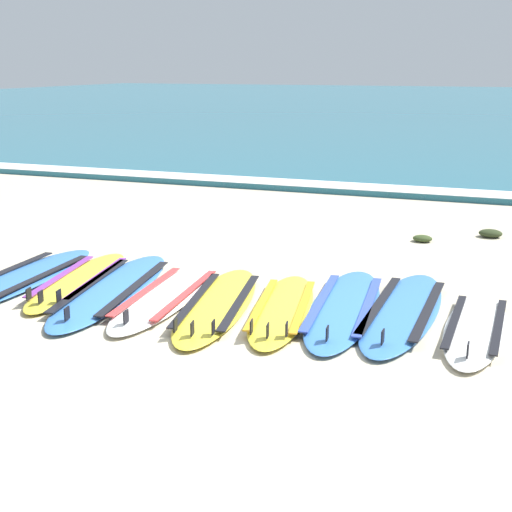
# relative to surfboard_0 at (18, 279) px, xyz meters

# --- Properties ---
(ground_plane) EXTENTS (80.00, 80.00, 0.00)m
(ground_plane) POSITION_rel_surfboard_0_xyz_m (2.27, -0.10, -0.04)
(ground_plane) COLOR #C1B599
(sea) EXTENTS (80.00, 60.00, 0.10)m
(sea) POSITION_rel_surfboard_0_xyz_m (2.27, 36.17, 0.01)
(sea) COLOR #23667A
(sea) RESTS_ON ground
(wave_foam_strip) EXTENTS (80.00, 0.72, 0.11)m
(wave_foam_strip) POSITION_rel_surfboard_0_xyz_m (2.27, 6.54, 0.02)
(wave_foam_strip) COLOR white
(wave_foam_strip) RESTS_ON ground
(surfboard_0) EXTENTS (0.74, 2.58, 0.18)m
(surfboard_0) POSITION_rel_surfboard_0_xyz_m (0.00, 0.00, 0.00)
(surfboard_0) COLOR #3875CC
(surfboard_0) RESTS_ON ground
(surfboard_1) EXTENTS (0.91, 2.21, 0.18)m
(surfboard_1) POSITION_rel_surfboard_0_xyz_m (0.60, 0.20, 0.00)
(surfboard_1) COLOR yellow
(surfboard_1) RESTS_ON ground
(surfboard_2) EXTENTS (1.04, 2.63, 0.18)m
(surfboard_2) POSITION_rel_surfboard_0_xyz_m (1.07, 0.06, -0.00)
(surfboard_2) COLOR #3875CC
(surfboard_2) RESTS_ON ground
(surfboard_3) EXTENTS (0.76, 2.28, 0.18)m
(surfboard_3) POSITION_rel_surfboard_0_xyz_m (1.67, 0.05, -0.00)
(surfboard_3) COLOR white
(surfboard_3) RESTS_ON ground
(surfboard_4) EXTENTS (0.98, 2.37, 0.18)m
(surfboard_4) POSITION_rel_surfboard_0_xyz_m (2.22, 0.00, 0.00)
(surfboard_4) COLOR yellow
(surfboard_4) RESTS_ON ground
(surfboard_5) EXTENTS (0.88, 2.14, 0.18)m
(surfboard_5) POSITION_rel_surfboard_0_xyz_m (2.82, 0.09, 0.00)
(surfboard_5) COLOR yellow
(surfboard_5) RESTS_ON ground
(surfboard_6) EXTENTS (0.83, 2.44, 0.18)m
(surfboard_6) POSITION_rel_surfboard_0_xyz_m (3.33, 0.32, -0.00)
(surfboard_6) COLOR #3875CC
(surfboard_6) RESTS_ON ground
(surfboard_7) EXTENTS (0.62, 2.42, 0.18)m
(surfboard_7) POSITION_rel_surfboard_0_xyz_m (3.85, 0.41, -0.00)
(surfboard_7) COLOR #3875CC
(surfboard_7) RESTS_ON ground
(surfboard_8) EXTENTS (0.51, 1.97, 0.18)m
(surfboard_8) POSITION_rel_surfboard_0_xyz_m (4.49, 0.20, -0.00)
(surfboard_8) COLOR white
(surfboard_8) RESTS_ON ground
(seaweed_clump_near_shoreline) EXTENTS (0.30, 0.24, 0.10)m
(seaweed_clump_near_shoreline) POSITION_rel_surfboard_0_xyz_m (4.41, 3.80, 0.02)
(seaweed_clump_near_shoreline) COLOR #2D381E
(seaweed_clump_near_shoreline) RESTS_ON ground
(seaweed_clump_mid_sand) EXTENTS (0.24, 0.19, 0.09)m
(seaweed_clump_mid_sand) POSITION_rel_surfboard_0_xyz_m (3.62, 3.24, 0.01)
(seaweed_clump_mid_sand) COLOR #384723
(seaweed_clump_mid_sand) RESTS_ON ground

